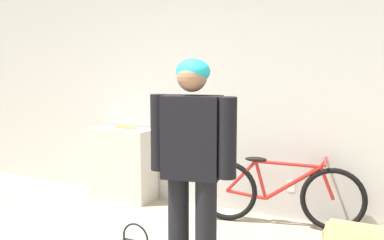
{
  "coord_description": "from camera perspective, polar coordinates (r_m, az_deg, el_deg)",
  "views": [
    {
      "loc": [
        1.7,
        -2.03,
        1.62
      ],
      "look_at": [
        0.26,
        0.79,
        1.22
      ],
      "focal_mm": 42.0,
      "sensor_mm": 36.0,
      "label": 1
    }
  ],
  "objects": [
    {
      "name": "wall_back",
      "position": [
        4.85,
        6.59,
        3.43
      ],
      "size": [
        8.0,
        0.07,
        2.6
      ],
      "color": "silver",
      "rests_on": "ground_plane"
    },
    {
      "name": "person",
      "position": [
        3.24,
        0.01,
        -4.46
      ],
      "size": [
        0.68,
        0.31,
        1.65
      ],
      "rotation": [
        0.0,
        0.0,
        0.2
      ],
      "color": "black",
      "rests_on": "ground_plane"
    },
    {
      "name": "side_shelf",
      "position": [
        5.44,
        -8.69,
        -5.5
      ],
      "size": [
        0.74,
        0.38,
        0.85
      ],
      "color": "beige",
      "rests_on": "ground_plane"
    },
    {
      "name": "bicycle",
      "position": [
        4.6,
        10.88,
        -9.08
      ],
      "size": [
        1.66,
        0.48,
        0.7
      ],
      "rotation": [
        0.0,
        0.0,
        0.18
      ],
      "color": "black",
      "rests_on": "ground_plane"
    },
    {
      "name": "banana",
      "position": [
        5.35,
        -8.34,
        -0.91
      ],
      "size": [
        0.37,
        0.09,
        0.03
      ],
      "color": "#EAD64C",
      "rests_on": "side_shelf"
    }
  ]
}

